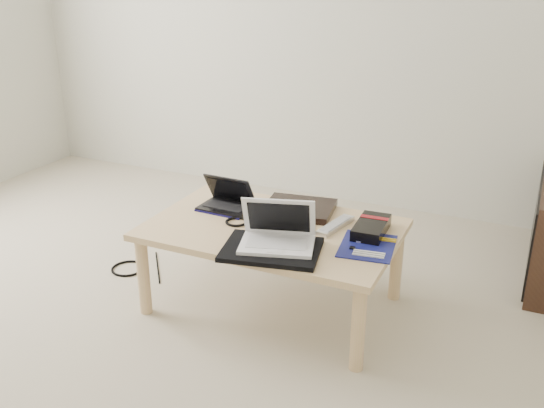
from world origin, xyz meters
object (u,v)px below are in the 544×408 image
at_px(coffee_table, 273,236).
at_px(white_laptop, 278,235).
at_px(netbook, 227,202).
at_px(gpu_box, 371,228).

distance_m(coffee_table, white_laptop, 0.25).
bearing_deg(netbook, white_laptop, -36.79).
distance_m(coffee_table, netbook, 0.32).
bearing_deg(white_laptop, coffee_table, 119.94).
bearing_deg(coffee_table, white_laptop, -60.06).
bearing_deg(gpu_box, white_laptop, -135.18).
height_order(white_laptop, gpu_box, white_laptop).
xyz_separation_m(white_laptop, gpu_box, (0.31, 0.30, -0.03)).
height_order(coffee_table, gpu_box, gpu_box).
relative_size(netbook, white_laptop, 0.72).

